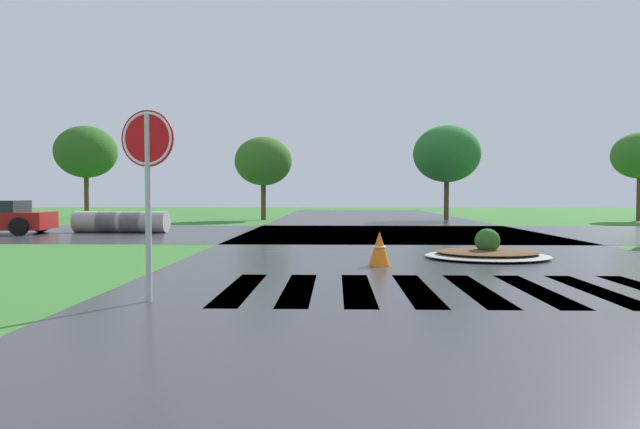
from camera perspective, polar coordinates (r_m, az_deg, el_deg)
The scene contains 8 objects.
asphalt_roadway at distance 13.26m, azimuth 10.87°, elevation -4.27°, with size 11.11×80.00×0.01m, color #35353A.
asphalt_cross_road at distance 21.35m, azimuth 7.34°, elevation -1.87°, with size 90.00×10.00×0.01m, color #35353A.
crosswalk_stripes at distance 8.99m, azimuth 15.42°, elevation -7.32°, with size 7.65×3.06×0.01m.
stop_sign at distance 7.97m, azimuth -16.98°, elevation 5.32°, with size 0.75×0.17×2.58m.
median_island at distance 13.41m, azimuth 16.50°, elevation -3.71°, with size 2.81×2.36×0.68m.
drainage_pipe_stack at distance 22.80m, azimuth -19.41°, elevation -0.70°, with size 3.64×1.07×0.82m.
traffic_cone at distance 11.60m, azimuth 6.01°, elevation -3.47°, with size 0.45×0.45×0.70m.
background_treeline at distance 33.57m, azimuth 14.57°, elevation 5.96°, with size 46.32×5.54×5.69m.
Camera 1 is at (-2.13, -3.01, 1.46)m, focal length 31.75 mm.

